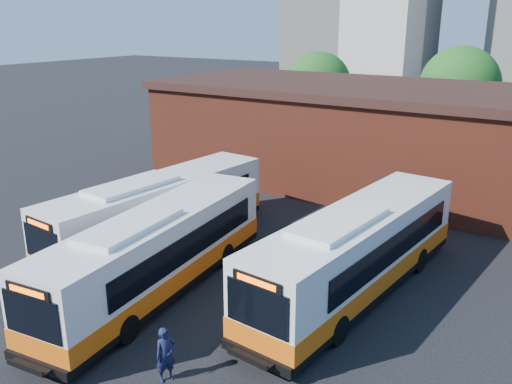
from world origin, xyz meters
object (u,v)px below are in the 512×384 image
Objects in this scene: bus_east at (357,255)px; transit_worker at (166,355)px; bus_midwest at (159,214)px; bus_mideast at (157,255)px.

bus_east is 8.60m from transit_worker.
bus_east is (9.79, 0.46, 0.06)m from bus_midwest.
bus_east is at bearing 25.66° from bus_mideast.
bus_midwest is 10.50m from transit_worker.
bus_mideast is 7.79m from bus_east.
bus_east is 7.70× the size of transit_worker.
bus_midwest reaches higher than transit_worker.
bus_east is (6.64, 4.08, 0.07)m from bus_mideast.
bus_east reaches higher than bus_mideast.
bus_mideast is (3.16, -3.62, -0.00)m from bus_midwest.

